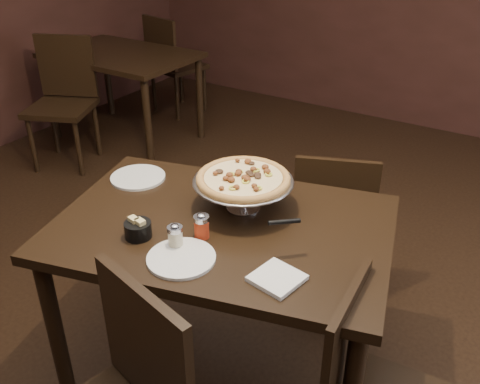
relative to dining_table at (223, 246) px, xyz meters
The scene contains 14 objects.
room 0.71m from the dining_table, 36.66° to the right, with size 6.04×7.04×2.84m.
dining_table is the anchor object (origin of this frame).
background_table 2.84m from the dining_table, 140.94° to the left, with size 1.21×0.80×0.75m.
pizza_stand 0.28m from the dining_table, 86.08° to the left, with size 0.40×0.40×0.17m.
parmesan_shaker 0.27m from the dining_table, 103.77° to the right, with size 0.06×0.06×0.10m.
pepper_flake_shaker 0.19m from the dining_table, 95.55° to the right, with size 0.06×0.06×0.10m.
packet_caddy 0.35m from the dining_table, 131.65° to the right, with size 0.10×0.10×0.08m.
napkin_stack 0.41m from the dining_table, 29.09° to the right, with size 0.15×0.15×0.02m, color silver.
plate_left 0.55m from the dining_table, 168.23° to the left, with size 0.24×0.24×0.01m, color silver.
plate_near 0.29m from the dining_table, 88.14° to the right, with size 0.24×0.24×0.01m, color silver.
serving_spatula 0.38m from the dining_table, ahead, with size 0.15×0.15×0.02m.
chair_far 0.82m from the dining_table, 78.75° to the left, with size 0.51×0.51×0.85m.
bg_chair_far 3.35m from the dining_table, 132.04° to the left, with size 0.52×0.52×0.93m.
bg_chair_near 2.59m from the dining_table, 152.21° to the left, with size 0.60×0.60×0.98m.
Camera 1 is at (0.98, -1.37, 1.91)m, focal length 40.00 mm.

